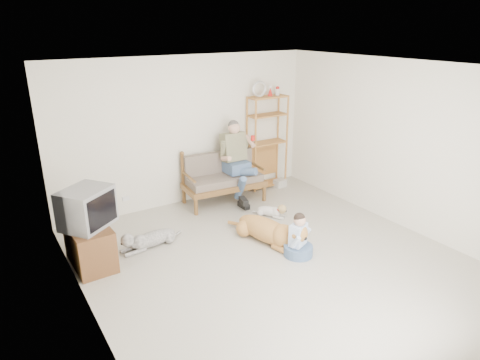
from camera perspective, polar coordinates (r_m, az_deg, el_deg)
floor at (r=6.23m, az=4.75°, el=-10.86°), size 5.50×5.50×0.00m
ceiling at (r=5.37m, az=5.60°, el=14.68°), size 5.50×5.50×0.00m
wall_back at (r=7.92m, az=-7.07°, el=6.48°), size 5.00×0.00×5.00m
wall_left at (r=4.68m, az=-20.12°, el=-4.54°), size 0.00×5.50×5.50m
wall_right at (r=7.39m, az=20.78°, el=4.31°), size 0.00×5.50×5.50m
loveseat at (r=8.06m, az=-2.38°, el=0.42°), size 1.56×0.83×0.95m
man at (r=7.93m, az=-0.15°, el=1.78°), size 0.58×0.83×1.35m
etagere at (r=8.68m, az=3.61°, el=5.16°), size 0.83×0.36×2.18m
book_stack at (r=8.93m, az=5.34°, el=-0.42°), size 0.26×0.20×0.15m
tv_stand at (r=6.38m, az=-19.45°, el=-8.20°), size 0.53×0.91×0.60m
crt_tv at (r=6.12m, az=-19.73°, el=-3.51°), size 0.83×0.80×0.54m
wall_outlet at (r=7.81m, az=-14.98°, el=-2.40°), size 0.12×0.02×0.08m
golden_retriever at (r=6.63m, az=4.35°, el=-6.85°), size 0.63×1.61×0.50m
shaggy_dog at (r=6.68m, az=-12.24°, el=-7.75°), size 1.09×0.35×0.32m
terrier at (r=7.55m, az=4.42°, el=-4.13°), size 0.42×0.58×0.25m
child at (r=6.33m, az=7.79°, el=-7.96°), size 0.43×0.43×0.67m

